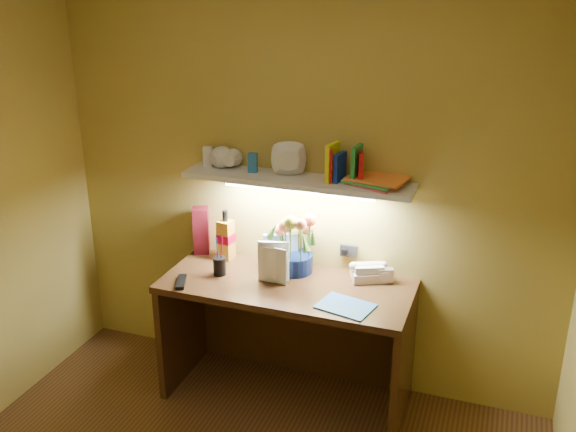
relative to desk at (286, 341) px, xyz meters
The scene contains 13 objects.
desk is the anchor object (origin of this frame).
flower_bouquet 0.59m from the desk, 93.17° to the left, with size 0.24×0.24×0.37m, color #08163E, non-canonical shape.
telephone 0.63m from the desk, 25.51° to the left, with size 0.18×0.14×0.11m, color beige, non-canonical shape.
desk_clock 0.69m from the desk, 20.66° to the left, with size 0.08×0.04×0.08m, color silver.
whisky_bottle 0.73m from the desk, 156.69° to the left, with size 0.08×0.08×0.31m, color #C18023, non-canonical shape.
whisky_box 0.86m from the desk, 160.28° to the left, with size 0.09×0.09×0.29m, color #580E16.
pen_cup 0.61m from the desk, behind, with size 0.07×0.07×0.18m, color black.
art_card 0.52m from the desk, 118.70° to the left, with size 0.20×0.04×0.20m, color silver, non-canonical shape.
tv_remote 0.70m from the desk, 160.21° to the right, with size 0.05×0.17×0.02m, color black.
blue_folder 0.56m from the desk, 21.77° to the right, with size 0.28×0.20×0.01m, color #266DB5.
desk_book_a 0.51m from the desk, behind, with size 0.16×0.02×0.22m, color silver.
desk_book_b 0.52m from the desk, behind, with size 0.18×0.02×0.24m, color white.
wall_shelf 0.98m from the desk, 89.23° to the left, with size 1.30×0.31×0.24m.
Camera 1 is at (1.09, -1.83, 2.37)m, focal length 40.00 mm.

